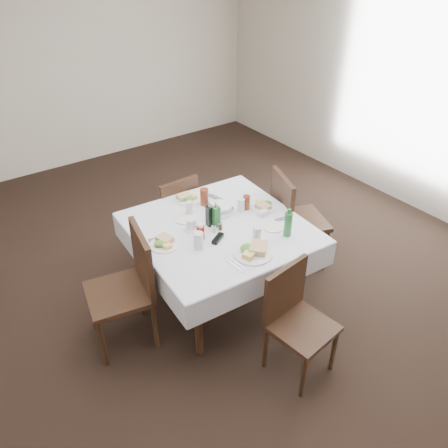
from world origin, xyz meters
The scene contains 33 objects.
ground_plane centered at (0.00, 0.00, 0.00)m, with size 7.00×7.00×0.00m, color black.
room_shell centered at (0.00, 0.00, 1.71)m, with size 6.04×7.04×2.80m.
dining_table centered at (0.14, -0.06, 0.68)m, with size 1.46×1.46×0.76m.
chair_north centered at (0.17, 0.75, 0.50)m, with size 0.43×0.43×0.88m.
chair_south centered at (0.14, -1.00, 0.51)m, with size 0.47×0.47×0.89m.
chair_east centered at (0.98, -0.07, 0.57)m, with size 0.60×0.60×1.00m.
chair_west centered at (-0.70, -0.06, 0.57)m, with size 0.56×0.56×1.00m.
meal_north centered at (0.15, 0.47, 0.78)m, with size 0.24×0.24×0.05m.
meal_south centered at (0.13, -0.52, 0.79)m, with size 0.30×0.30×0.07m.
meal_east centered at (0.64, -0.04, 0.78)m, with size 0.23×0.23×0.05m.
meal_west centered at (-0.37, -0.02, 0.78)m, with size 0.24×0.24×0.05m.
side_plate_a centered at (-0.05, 0.19, 0.77)m, with size 0.15×0.15×0.01m.
side_plate_b centered at (0.50, -0.34, 0.77)m, with size 0.17×0.17×0.01m.
water_n centered at (0.05, 0.26, 0.82)m, with size 0.06×0.06×0.11m.
water_s centered at (0.27, -0.40, 0.83)m, with size 0.07×0.07×0.13m.
water_e centered at (0.44, 0.03, 0.82)m, with size 0.07×0.07×0.12m.
water_w centered at (-0.16, -0.22, 0.83)m, with size 0.08×0.08×0.14m.
iced_tea_a centered at (0.24, 0.31, 0.84)m, with size 0.08×0.08×0.16m.
iced_tea_b centered at (0.50, 0.03, 0.83)m, with size 0.06×0.06×0.13m.
bread_basket centered at (0.28, 0.12, 0.80)m, with size 0.23×0.23×0.08m.
oil_cruet_dark centered at (0.09, 0.00, 0.86)m, with size 0.06×0.06×0.24m.
oil_cruet_green centered at (0.12, -0.04, 0.86)m, with size 0.06×0.06×0.24m.
ketchup_bottle centered at (-0.08, -0.12, 0.83)m, with size 0.06×0.06×0.14m.
salt_shaker centered at (0.05, -0.11, 0.80)m, with size 0.03×0.03×0.08m.
pepper_shaker centered at (0.12, -0.11, 0.80)m, with size 0.03×0.03×0.07m.
coffee_mug centered at (-0.07, 0.04, 0.80)m, with size 0.13×0.13×0.09m.
sunglasses centered at (0.02, -0.22, 0.78)m, with size 0.15×0.11×0.03m.
green_bottle centered at (0.52, -0.49, 0.87)m, with size 0.06×0.06×0.25m.
sugar_caddy centered at (0.55, -0.14, 0.79)m, with size 0.10×0.06×0.05m.
cutlery_n centered at (0.38, 0.34, 0.77)m, with size 0.10×0.21×0.01m.
cutlery_s centered at (-0.06, -0.55, 0.77)m, with size 0.06×0.20×0.01m.
cutlery_e centered at (0.65, -0.29, 0.77)m, with size 0.16×0.07×0.01m.
cutlery_w centered at (-0.36, 0.07, 0.77)m, with size 0.18×0.09×0.01m.
Camera 1 is at (-1.60, -2.56, 2.80)m, focal length 35.00 mm.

